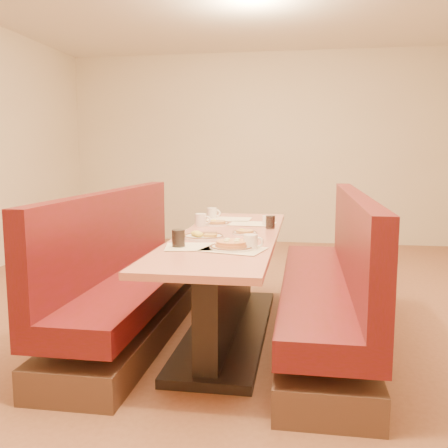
# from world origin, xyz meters

# --- Properties ---
(ground) EXTENTS (8.00, 8.00, 0.00)m
(ground) POSITION_xyz_m (0.00, 0.00, 0.00)
(ground) COLOR #9E6647
(ground) RESTS_ON ground
(room_envelope) EXTENTS (6.04, 8.04, 2.82)m
(room_envelope) POSITION_xyz_m (0.00, 0.00, 1.93)
(room_envelope) COLOR beige
(room_envelope) RESTS_ON ground
(diner_table) EXTENTS (0.70, 2.50, 0.75)m
(diner_table) POSITION_xyz_m (0.00, 0.00, 0.37)
(diner_table) COLOR black
(diner_table) RESTS_ON ground
(booth_left) EXTENTS (0.55, 2.50, 1.05)m
(booth_left) POSITION_xyz_m (-0.73, 0.00, 0.36)
(booth_left) COLOR #4C3326
(booth_left) RESTS_ON ground
(booth_right) EXTENTS (0.55, 2.50, 1.05)m
(booth_right) POSITION_xyz_m (0.73, 0.00, 0.36)
(booth_right) COLOR #4C3326
(booth_right) RESTS_ON ground
(placemat_near_left) EXTENTS (0.42, 0.34, 0.00)m
(placemat_near_left) POSITION_xyz_m (-0.12, -0.54, 0.75)
(placemat_near_left) COLOR beige
(placemat_near_left) RESTS_ON diner_table
(placemat_near_right) EXTENTS (0.42, 0.35, 0.00)m
(placemat_near_right) POSITION_xyz_m (0.12, -0.59, 0.75)
(placemat_near_right) COLOR beige
(placemat_near_right) RESTS_ON diner_table
(placemat_far_left) EXTENTS (0.39, 0.30, 0.00)m
(placemat_far_left) POSITION_xyz_m (-0.12, 0.80, 0.75)
(placemat_far_left) COLOR beige
(placemat_far_left) RESTS_ON diner_table
(placemat_far_right) EXTENTS (0.38, 0.29, 0.00)m
(placemat_far_right) POSITION_xyz_m (0.12, 0.54, 0.75)
(placemat_far_right) COLOR beige
(placemat_far_right) RESTS_ON diner_table
(pancake_plate) EXTENTS (0.27, 0.27, 0.06)m
(pancake_plate) POSITION_xyz_m (0.11, -0.57, 0.77)
(pancake_plate) COLOR white
(pancake_plate) RESTS_ON diner_table
(eggs_plate) EXTENTS (0.28, 0.28, 0.06)m
(eggs_plate) POSITION_xyz_m (-0.14, -0.21, 0.77)
(eggs_plate) COLOR white
(eggs_plate) RESTS_ON diner_table
(extra_plate_mid) EXTENTS (0.18, 0.18, 0.04)m
(extra_plate_mid) POSITION_xyz_m (0.12, 0.02, 0.76)
(extra_plate_mid) COLOR white
(extra_plate_mid) RESTS_ON diner_table
(extra_plate_far) EXTENTS (0.21, 0.21, 0.04)m
(extra_plate_far) POSITION_xyz_m (-0.17, 0.45, 0.76)
(extra_plate_far) COLOR white
(extra_plate_far) RESTS_ON diner_table
(coffee_mug_a) EXTENTS (0.12, 0.09, 0.09)m
(coffee_mug_a) POSITION_xyz_m (0.23, -0.56, 0.80)
(coffee_mug_a) COLOR white
(coffee_mug_a) RESTS_ON diner_table
(coffee_mug_b) EXTENTS (0.13, 0.09, 0.10)m
(coffee_mug_b) POSITION_xyz_m (-0.28, 0.38, 0.80)
(coffee_mug_b) COLOR white
(coffee_mug_b) RESTS_ON diner_table
(coffee_mug_c) EXTENTS (0.10, 0.07, 0.08)m
(coffee_mug_c) POSITION_xyz_m (0.24, 0.50, 0.79)
(coffee_mug_c) COLOR white
(coffee_mug_c) RESTS_ON diner_table
(coffee_mug_d) EXTENTS (0.12, 0.09, 0.09)m
(coffee_mug_d) POSITION_xyz_m (-0.28, 0.87, 0.80)
(coffee_mug_d) COLOR white
(coffee_mug_d) RESTS_ON diner_table
(soda_tumbler_near) EXTENTS (0.08, 0.08, 0.11)m
(soda_tumbler_near) POSITION_xyz_m (-0.23, -0.56, 0.80)
(soda_tumbler_near) COLOR black
(soda_tumbler_near) RESTS_ON diner_table
(soda_tumbler_mid) EXTENTS (0.07, 0.07, 0.10)m
(soda_tumbler_mid) POSITION_xyz_m (0.28, 0.33, 0.80)
(soda_tumbler_mid) COLOR black
(soda_tumbler_mid) RESTS_ON diner_table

